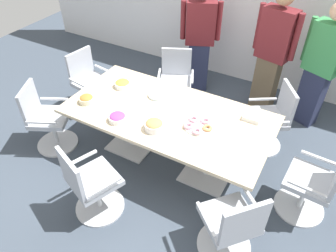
# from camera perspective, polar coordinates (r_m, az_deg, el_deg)

# --- Properties ---
(ground_plane) EXTENTS (10.00, 10.00, 0.01)m
(ground_plane) POSITION_cam_1_polar(r_m,az_deg,el_deg) (4.17, -0.00, -5.85)
(ground_plane) COLOR #3D4754
(conference_table) EXTENTS (2.40, 1.20, 0.75)m
(conference_table) POSITION_cam_1_polar(r_m,az_deg,el_deg) (3.74, -0.00, 0.88)
(conference_table) COLOR #CCB793
(conference_table) RESTS_ON ground
(office_chair_0) EXTENTS (0.72, 0.72, 0.91)m
(office_chair_0) POSITION_cam_1_polar(r_m,az_deg,el_deg) (4.38, -20.90, 0.90)
(office_chair_0) COLOR silver
(office_chair_0) RESTS_ON ground
(office_chair_1) EXTENTS (0.70, 0.70, 0.91)m
(office_chair_1) POSITION_cam_1_polar(r_m,az_deg,el_deg) (3.43, -13.76, -10.42)
(office_chair_1) COLOR silver
(office_chair_1) RESTS_ON ground
(office_chair_2) EXTENTS (0.76, 0.76, 0.91)m
(office_chair_2) POSITION_cam_1_polar(r_m,az_deg,el_deg) (3.11, 11.26, -17.39)
(office_chair_2) COLOR silver
(office_chair_2) RESTS_ON ground
(office_chair_3) EXTENTS (0.57, 0.57, 0.91)m
(office_chair_3) POSITION_cam_1_polar(r_m,az_deg,el_deg) (3.66, 24.70, -9.78)
(office_chair_3) COLOR silver
(office_chair_3) RESTS_ON ground
(office_chair_4) EXTENTS (0.75, 0.75, 0.91)m
(office_chair_4) POSITION_cam_1_polar(r_m,az_deg,el_deg) (4.30, 17.81, 0.85)
(office_chair_4) COLOR silver
(office_chair_4) RESTS_ON ground
(office_chair_5) EXTENTS (0.72, 0.72, 0.91)m
(office_chair_5) POSITION_cam_1_polar(r_m,az_deg,el_deg) (4.81, 1.38, 7.54)
(office_chair_5) COLOR silver
(office_chair_5) RESTS_ON ground
(office_chair_6) EXTENTS (0.62, 0.62, 0.91)m
(office_chair_6) POSITION_cam_1_polar(r_m,az_deg,el_deg) (4.93, -13.78, 7.22)
(office_chair_6) COLOR silver
(office_chair_6) RESTS_ON ground
(person_standing_0) EXTENTS (0.59, 0.38, 1.70)m
(person_standing_0) POSITION_cam_1_polar(r_m,az_deg,el_deg) (5.08, 5.74, 15.38)
(person_standing_0) COLOR #232842
(person_standing_0) RESTS_ON ground
(person_standing_1) EXTENTS (0.61, 0.32, 1.84)m
(person_standing_1) POSITION_cam_1_polar(r_m,az_deg,el_deg) (4.69, 18.25, 12.49)
(person_standing_1) COLOR brown
(person_standing_1) RESTS_ON ground
(person_standing_2) EXTENTS (0.60, 0.37, 1.75)m
(person_standing_2) POSITION_cam_1_polar(r_m,az_deg,el_deg) (4.69, 25.77, 9.66)
(person_standing_2) COLOR #232842
(person_standing_2) RESTS_ON ground
(snack_bowl_cookies) EXTENTS (0.21, 0.21, 0.12)m
(snack_bowl_cookies) POSITION_cam_1_polar(r_m,az_deg,el_deg) (3.41, -2.51, 0.17)
(snack_bowl_cookies) COLOR white
(snack_bowl_cookies) RESTS_ON conference_table
(snack_bowl_pretzels) EXTENTS (0.18, 0.18, 0.10)m
(snack_bowl_pretzels) POSITION_cam_1_polar(r_m,az_deg,el_deg) (3.93, -14.46, 4.72)
(snack_bowl_pretzels) COLOR beige
(snack_bowl_pretzels) RESTS_ON conference_table
(snack_bowl_chips_yellow) EXTENTS (0.20, 0.20, 0.09)m
(snack_bowl_chips_yellow) POSITION_cam_1_polar(r_m,az_deg,el_deg) (4.13, -8.18, 7.53)
(snack_bowl_chips_yellow) COLOR white
(snack_bowl_chips_yellow) RESTS_ON conference_table
(snack_bowl_candy_mix) EXTENTS (0.20, 0.20, 0.09)m
(snack_bowl_candy_mix) POSITION_cam_1_polar(r_m,az_deg,el_deg) (3.57, -9.07, 1.54)
(snack_bowl_candy_mix) COLOR white
(snack_bowl_candy_mix) RESTS_ON conference_table
(donut_platter) EXTENTS (0.32, 0.32, 0.04)m
(donut_platter) POSITION_cam_1_polar(r_m,az_deg,el_deg) (3.47, 5.45, 0.11)
(donut_platter) COLOR white
(donut_platter) RESTS_ON conference_table
(plate_stack) EXTENTS (0.22, 0.22, 0.03)m
(plate_stack) POSITION_cam_1_polar(r_m,az_deg,el_deg) (3.93, -1.96, 5.55)
(plate_stack) COLOR white
(plate_stack) RESTS_ON conference_table
(napkin_pile) EXTENTS (0.19, 0.19, 0.05)m
(napkin_pile) POSITION_cam_1_polar(r_m,az_deg,el_deg) (3.70, 15.01, 1.69)
(napkin_pile) COLOR white
(napkin_pile) RESTS_ON conference_table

